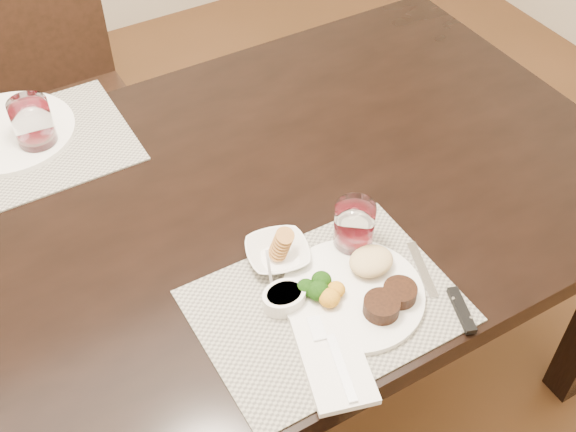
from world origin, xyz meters
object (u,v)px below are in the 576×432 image
chair_far (57,90)px  dinner_plate (360,289)px  wine_glass_near (354,229)px  far_plate (8,132)px  cracker_bowl (278,253)px  steak_knife (452,300)px

chair_far → dinner_plate: 1.31m
chair_far → wine_glass_near: size_ratio=8.52×
dinner_plate → far_plate: bearing=131.3°
cracker_bowl → wine_glass_near: bearing=-17.0°
wine_glass_near → chair_far: bearing=103.8°
cracker_bowl → wine_glass_near: wine_glass_near is taller
dinner_plate → far_plate: 0.89m
cracker_bowl → far_plate: bearing=118.7°
chair_far → far_plate: 0.58m
chair_far → cracker_bowl: (0.14, -1.11, 0.27)m
wine_glass_near → far_plate: bearing=125.9°
dinner_plate → wine_glass_near: (0.06, 0.11, 0.03)m
chair_far → far_plate: (-0.20, -0.48, 0.26)m
chair_far → dinner_plate: chair_far is taller
wine_glass_near → far_plate: size_ratio=0.35×
dinner_plate → wine_glass_near: 0.12m
dinner_plate → steak_knife: 0.17m
dinner_plate → far_plate: size_ratio=0.87×
chair_far → steak_knife: chair_far is taller
steak_knife → cracker_bowl: bearing=150.6°
dinner_plate → wine_glass_near: wine_glass_near is taller
chair_far → steak_knife: 1.43m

